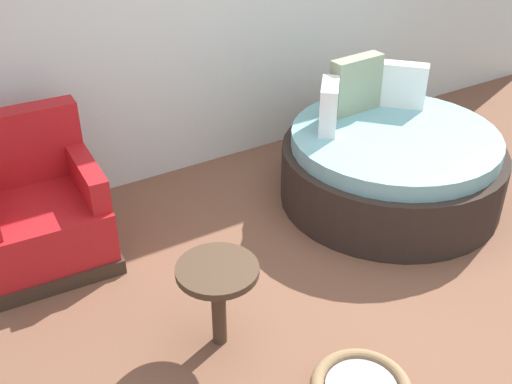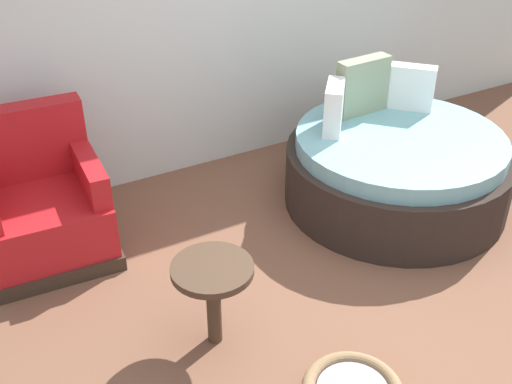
{
  "view_description": "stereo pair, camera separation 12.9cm",
  "coord_description": "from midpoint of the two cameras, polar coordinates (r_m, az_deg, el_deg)",
  "views": [
    {
      "loc": [
        -2.05,
        -2.07,
        2.57
      ],
      "look_at": [
        -0.36,
        0.71,
        0.55
      ],
      "focal_mm": 44.26,
      "sensor_mm": 36.0,
      "label": 1
    },
    {
      "loc": [
        -1.93,
        -2.14,
        2.57
      ],
      "look_at": [
        -0.36,
        0.71,
        0.55
      ],
      "focal_mm": 44.26,
      "sensor_mm": 36.0,
      "label": 2
    }
  ],
  "objects": [
    {
      "name": "round_daybed",
      "position": [
        4.75,
        11.29,
        2.43
      ],
      "size": [
        1.62,
        1.62,
        0.98
      ],
      "color": "#2D231E",
      "rests_on": "ground_plane"
    },
    {
      "name": "red_armchair",
      "position": [
        4.29,
        -19.81,
        -1.72
      ],
      "size": [
        0.84,
        0.84,
        0.94
      ],
      "color": "#38281E",
      "rests_on": "ground_plane"
    },
    {
      "name": "ground_plane",
      "position": [
        3.88,
        9.14,
        -10.35
      ],
      "size": [
        8.0,
        8.0,
        0.02
      ],
      "primitive_type": "cube",
      "color": "brown"
    },
    {
      "name": "side_table",
      "position": [
        3.35,
        -4.59,
        -8.06
      ],
      "size": [
        0.44,
        0.44,
        0.52
      ],
      "color": "#473323",
      "rests_on": "ground_plane"
    }
  ]
}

